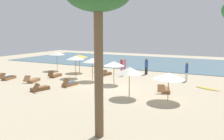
% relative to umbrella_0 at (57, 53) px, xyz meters
% --- Properties ---
extents(ground_plane, '(60.00, 60.00, 0.00)m').
position_rel_umbrella_0_xyz_m(ground_plane, '(9.87, -4.48, -2.12)').
color(ground_plane, '#BCAD8E').
extents(ocean_water, '(48.00, 16.00, 0.06)m').
position_rel_umbrella_0_xyz_m(ocean_water, '(9.87, 12.52, -2.09)').
color(ocean_water, slate).
rests_on(ocean_water, ground_plane).
extents(umbrella_0, '(1.92, 1.92, 2.32)m').
position_rel_umbrella_0_xyz_m(umbrella_0, '(0.00, 0.00, 0.00)').
color(umbrella_0, brown).
rests_on(umbrella_0, ground_plane).
extents(umbrella_1, '(1.84, 1.84, 2.23)m').
position_rel_umbrella_0_xyz_m(umbrella_1, '(7.08, -3.33, -0.10)').
color(umbrella_1, olive).
rests_on(umbrella_1, ground_plane).
extents(umbrella_3, '(2.25, 2.25, 2.01)m').
position_rel_umbrella_0_xyz_m(umbrella_3, '(15.41, -6.96, -0.34)').
color(umbrella_3, brown).
rests_on(umbrella_3, ground_plane).
extents(umbrella_5, '(1.96, 1.96, 2.23)m').
position_rel_umbrella_0_xyz_m(umbrella_5, '(12.59, -7.20, -0.14)').
color(umbrella_5, olive).
rests_on(umbrella_5, ground_plane).
extents(umbrella_6, '(1.83, 1.83, 2.30)m').
position_rel_umbrella_0_xyz_m(umbrella_6, '(4.72, -2.78, -0.02)').
color(umbrella_6, brown).
rests_on(umbrella_6, ground_plane).
extents(umbrella_7, '(2.00, 2.00, 2.09)m').
position_rel_umbrella_0_xyz_m(umbrella_7, '(3.30, -0.02, -0.19)').
color(umbrella_7, olive).
rests_on(umbrella_7, ground_plane).
extents(umbrella_8, '(1.87, 1.87, 2.08)m').
position_rel_umbrella_0_xyz_m(umbrella_8, '(9.67, -3.83, -0.24)').
color(umbrella_8, brown).
rests_on(umbrella_8, ground_plane).
extents(lounger_0, '(1.14, 1.79, 0.68)m').
position_rel_umbrella_0_xyz_m(lounger_0, '(6.81, -0.26, -1.95)').
color(lounger_0, brown).
rests_on(lounger_0, ground_plane).
extents(lounger_1, '(0.87, 1.73, 0.72)m').
position_rel_umbrella_0_xyz_m(lounger_1, '(-0.78, -6.65, -1.95)').
color(lounger_1, olive).
rests_on(lounger_1, ground_plane).
extents(lounger_2, '(1.03, 1.79, 0.68)m').
position_rel_umbrella_0_xyz_m(lounger_2, '(2.36, -6.45, -1.95)').
color(lounger_2, olive).
rests_on(lounger_2, ground_plane).
extents(lounger_3, '(1.06, 1.79, 0.68)m').
position_rel_umbrella_0_xyz_m(lounger_3, '(14.63, -4.60, -1.95)').
color(lounger_3, brown).
rests_on(lounger_3, ground_plane).
extents(lounger_4, '(0.76, 1.69, 0.75)m').
position_rel_umbrella_0_xyz_m(lounger_4, '(2.57, -3.49, -1.95)').
color(lounger_4, brown).
rests_on(lounger_4, ground_plane).
extents(lounger_5, '(0.79, 1.70, 0.74)m').
position_rel_umbrella_0_xyz_m(lounger_5, '(6.46, -6.23, -1.94)').
color(lounger_5, olive).
rests_on(lounger_5, ground_plane).
extents(lounger_6, '(1.06, 1.77, 0.71)m').
position_rel_umbrella_0_xyz_m(lounger_6, '(5.31, -8.72, -1.95)').
color(lounger_6, brown).
rests_on(lounger_6, ground_plane).
extents(person_0, '(0.37, 0.37, 1.73)m').
position_rel_umbrella_0_xyz_m(person_0, '(7.91, 1.74, -1.25)').
color(person_0, '#D17299').
rests_on(person_0, ground_plane).
extents(person_1, '(0.43, 0.43, 1.81)m').
position_rel_umbrella_0_xyz_m(person_1, '(8.77, 0.67, -1.19)').
color(person_1, '#26262D').
rests_on(person_1, ground_plane).
extents(person_2, '(0.38, 0.38, 1.88)m').
position_rel_umbrella_0_xyz_m(person_2, '(15.37, 0.50, -1.14)').
color(person_2, white).
rests_on(person_2, ground_plane).
extents(person_3, '(0.50, 0.50, 1.92)m').
position_rel_umbrella_0_xyz_m(person_3, '(4.86, 1.88, -1.15)').
color(person_3, yellow).
rests_on(person_3, ground_plane).
extents(person_4, '(0.51, 0.51, 1.79)m').
position_rel_umbrella_0_xyz_m(person_4, '(10.68, 2.32, -1.22)').
color(person_4, '#26262D').
rests_on(person_4, ground_plane).
extents(dog, '(0.66, 0.37, 0.30)m').
position_rel_umbrella_0_xyz_m(dog, '(13.67, 0.89, -1.96)').
color(dog, silver).
rests_on(dog, ground_plane).
extents(surfboard, '(2.13, 1.32, 0.07)m').
position_rel_umbrella_0_xyz_m(surfboard, '(17.54, -1.98, -2.09)').
color(surfboard, gold).
rests_on(surfboard, ground_plane).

